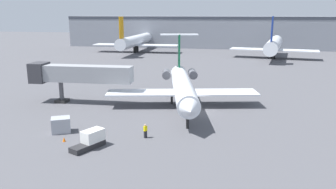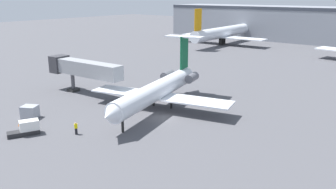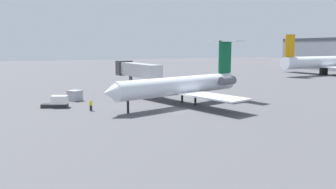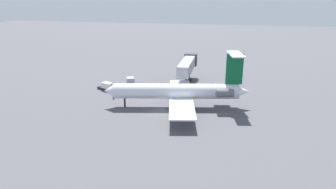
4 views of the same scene
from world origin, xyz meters
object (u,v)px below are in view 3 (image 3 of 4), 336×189
(regional_jet, at_px, (183,85))
(jet_bridge, at_px, (135,70))
(traffic_cone_near, at_px, (60,102))
(parked_airliner_west_end, at_px, (324,62))
(baggage_tug_lead, at_px, (57,102))
(ground_crew_marshaller, at_px, (91,105))
(cargo_container_uld, at_px, (75,96))

(regional_jet, bearing_deg, jet_bridge, -174.40)
(traffic_cone_near, distance_m, parked_airliner_west_end, 91.79)
(jet_bridge, xyz_separation_m, parked_airliner_west_end, (-12.67, 73.39, -0.49))
(jet_bridge, bearing_deg, regional_jet, 5.60)
(baggage_tug_lead, bearing_deg, ground_crew_marshaller, 39.10)
(parked_airliner_west_end, bearing_deg, ground_crew_marshaller, -72.03)
(jet_bridge, relative_size, traffic_cone_near, 30.61)
(parked_airliner_west_end, bearing_deg, jet_bridge, -80.20)
(traffic_cone_near, xyz_separation_m, parked_airliner_west_end, (-19.33, 89.64, 4.00))
(cargo_container_uld, bearing_deg, traffic_cone_near, -56.04)
(cargo_container_uld, height_order, parked_airliner_west_end, parked_airliner_west_end)
(regional_jet, height_order, traffic_cone_near, regional_jet)
(regional_jet, xyz_separation_m, parked_airliner_west_end, (-29.91, 71.70, 0.92))
(regional_jet, distance_m, parked_airliner_west_end, 77.69)
(baggage_tug_lead, bearing_deg, cargo_container_uld, 145.98)
(ground_crew_marshaller, distance_m, baggage_tug_lead, 6.45)
(traffic_cone_near, bearing_deg, jet_bridge, 112.25)
(regional_jet, xyz_separation_m, baggage_tug_lead, (-6.85, -18.92, -2.52))
(jet_bridge, xyz_separation_m, baggage_tug_lead, (10.39, -17.23, -3.93))
(baggage_tug_lead, xyz_separation_m, traffic_cone_near, (-3.73, 0.98, -0.56))
(regional_jet, distance_m, traffic_cone_near, 21.06)
(traffic_cone_near, bearing_deg, cargo_container_uld, 123.96)
(regional_jet, height_order, baggage_tug_lead, regional_jet)
(regional_jet, xyz_separation_m, ground_crew_marshaller, (-1.84, -14.85, -2.50))
(ground_crew_marshaller, xyz_separation_m, traffic_cone_near, (-8.74, -3.10, -0.58))
(jet_bridge, xyz_separation_m, ground_crew_marshaller, (15.39, -13.16, -3.91))
(baggage_tug_lead, bearing_deg, jet_bridge, 121.08)
(regional_jet, distance_m, baggage_tug_lead, 20.28)
(jet_bridge, height_order, parked_airliner_west_end, parked_airliner_west_end)
(ground_crew_marshaller, distance_m, parked_airliner_west_end, 91.05)
(ground_crew_marshaller, xyz_separation_m, parked_airliner_west_end, (-28.07, 86.55, 3.42))
(ground_crew_marshaller, relative_size, parked_airliner_west_end, 0.04)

